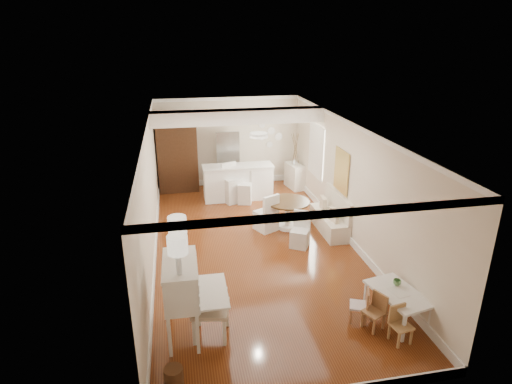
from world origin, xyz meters
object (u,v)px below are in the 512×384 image
object	(u,v)px
kids_chair_b	(359,305)
slip_chair_far	(266,212)
gustavian_armchair	(211,307)
sideboard	(295,176)
kids_table	(397,306)
kids_chair_c	(401,325)
kids_chair_a	(374,312)
bar_stool_right	(245,188)
slip_chair_near	(300,230)
dining_table	(288,215)
pantry_cabinet	(177,155)
breakfast_counter	(238,182)
bar_stool_left	(232,183)
secretary_bureau	(182,299)
fridge	(239,159)
wicker_basket	(174,376)

from	to	relation	value
kids_chair_b	slip_chair_far	distance (m)	3.92
gustavian_armchair	sideboard	size ratio (longest dim) A/B	1.32
kids_table	kids_chair_c	size ratio (longest dim) A/B	1.75
kids_chair_a	kids_chair_c	xyz separation A→B (m)	(0.27, -0.40, -0.00)
kids_table	slip_chair_far	size ratio (longest dim) A/B	1.13
kids_chair_a	bar_stool_right	distance (m)	6.04
slip_chair_far	kids_chair_b	bearing A→B (deg)	75.02
slip_chair_near	kids_table	bearing A→B (deg)	-43.10
dining_table	pantry_cabinet	bearing A→B (deg)	128.02
kids_chair_a	bar_stool_right	world-z (taller)	bar_stool_right
breakfast_counter	dining_table	bearing A→B (deg)	-68.05
slip_chair_near	bar_stool_left	world-z (taller)	bar_stool_left
pantry_cabinet	sideboard	distance (m)	3.71
secretary_bureau	pantry_cabinet	world-z (taller)	pantry_cabinet
fridge	kids_chair_a	bearing A→B (deg)	-81.41
kids_table	kids_chair_c	xyz separation A→B (m)	(-0.21, -0.54, 0.04)
gustavian_armchair	kids_chair_a	size ratio (longest dim) A/B	1.67
dining_table	kids_table	bearing A→B (deg)	-77.22
secretary_bureau	kids_chair_a	distance (m)	3.16
secretary_bureau	kids_chair_a	bearing A→B (deg)	-7.01
dining_table	bar_stool_left	bearing A→B (deg)	118.93
kids_chair_a	kids_chair_c	bearing A→B (deg)	9.89
gustavian_armchair	slip_chair_far	distance (m)	4.11
kids_table	kids_chair_b	world-z (taller)	kids_chair_b
gustavian_armchair	kids_table	size ratio (longest dim) A/B	0.97
fridge	breakfast_counter	bearing A→B (deg)	-100.78
kids_table	sideboard	distance (m)	6.79
kids_chair_b	slip_chair_far	xyz separation A→B (m)	(-0.80, 3.83, 0.17)
secretary_bureau	bar_stool_right	world-z (taller)	secretary_bureau
kids_chair_a	sideboard	bearing A→B (deg)	150.79
kids_table	gustavian_armchair	bearing A→B (deg)	176.41
secretary_bureau	bar_stool_right	xyz separation A→B (m)	(1.93, 5.49, -0.20)
pantry_cabinet	dining_table	bearing A→B (deg)	-51.98
wicker_basket	kids_table	bearing A→B (deg)	11.19
secretary_bureau	breakfast_counter	distance (m)	6.15
gustavian_armchair	slip_chair_far	bearing A→B (deg)	-12.59
secretary_bureau	pantry_cabinet	size ratio (longest dim) A/B	0.59
wicker_basket	slip_chair_far	distance (m)	5.24
slip_chair_far	slip_chair_near	bearing A→B (deg)	92.99
kids_chair_b	sideboard	distance (m)	6.73
kids_chair_c	wicker_basket	bearing A→B (deg)	173.09
kids_chair_a	slip_chair_far	distance (m)	4.18
wicker_basket	kids_chair_b	bearing A→B (deg)	15.14
dining_table	fridge	distance (m)	3.43
secretary_bureau	dining_table	size ratio (longest dim) A/B	1.25
wicker_basket	breakfast_counter	xyz separation A→B (m)	(1.98, 6.93, 0.38)
kids_table	kids_chair_b	distance (m)	0.66
kids_chair_b	slip_chair_near	world-z (taller)	slip_chair_near
slip_chair_far	pantry_cabinet	bearing A→B (deg)	-85.02
slip_chair_near	slip_chair_far	bearing A→B (deg)	150.07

